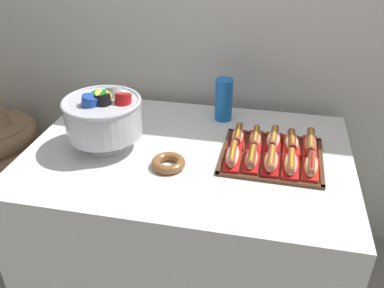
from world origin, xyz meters
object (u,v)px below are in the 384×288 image
at_px(floor_vase, 6,175).
at_px(buffet_table, 188,218).
at_px(hot_dog_4, 311,166).
at_px(hot_dog_9, 310,143).
at_px(hot_dog_5, 238,136).
at_px(hot_dog_7, 273,140).
at_px(hot_dog_1, 252,159).
at_px(hot_dog_2, 271,161).
at_px(cup_stack, 224,100).
at_px(hot_dog_8, 292,142).
at_px(hot_dog_6, 255,139).
at_px(donut, 168,163).
at_px(hot_dog_3, 291,164).
at_px(serving_tray, 271,157).
at_px(punch_bowl, 104,116).
at_px(hot_dog_0, 233,156).

bearing_deg(floor_vase, buffet_table, -12.60).
xyz_separation_m(hot_dog_4, hot_dog_9, (0.00, 0.16, 0.00)).
height_order(hot_dog_5, hot_dog_7, hot_dog_7).
bearing_deg(floor_vase, hot_dog_1, -12.55).
height_order(floor_vase, hot_dog_4, floor_vase).
relative_size(hot_dog_2, cup_stack, 0.84).
relative_size(floor_vase, hot_dog_8, 7.69).
distance_m(hot_dog_6, donut, 0.40).
height_order(hot_dog_4, hot_dog_8, same).
bearing_deg(hot_dog_3, hot_dog_4, -1.12).
xyz_separation_m(serving_tray, hot_dog_3, (0.07, -0.08, 0.03)).
relative_size(hot_dog_4, hot_dog_8, 1.01).
relative_size(serving_tray, hot_dog_2, 2.43).
distance_m(buffet_table, hot_dog_1, 0.49).
xyz_separation_m(hot_dog_2, hot_dog_6, (-0.07, 0.17, -0.00)).
bearing_deg(floor_vase, hot_dog_3, -11.48).
distance_m(floor_vase, hot_dog_1, 1.53).
relative_size(hot_dog_1, hot_dog_2, 0.94).
xyz_separation_m(hot_dog_1, hot_dog_5, (-0.07, 0.17, 0.00)).
relative_size(hot_dog_5, cup_stack, 0.77).
relative_size(buffet_table, hot_dog_3, 7.78).
bearing_deg(hot_dog_4, floor_vase, 168.99).
bearing_deg(punch_bowl, hot_dog_1, -1.94).
relative_size(hot_dog_1, cup_stack, 0.79).
distance_m(hot_dog_2, punch_bowl, 0.69).
bearing_deg(floor_vase, hot_dog_6, -6.00).
bearing_deg(hot_dog_9, donut, -157.05).
height_order(hot_dog_4, cup_stack, cup_stack).
bearing_deg(buffet_table, donut, -110.86).
bearing_deg(floor_vase, serving_tray, -8.90).
xyz_separation_m(buffet_table, hot_dog_0, (0.19, -0.06, 0.40)).
bearing_deg(hot_dog_8, serving_tray, -133.39).
bearing_deg(hot_dog_8, hot_dog_7, 178.88).
xyz_separation_m(serving_tray, cup_stack, (-0.24, 0.30, 0.10)).
relative_size(hot_dog_7, donut, 1.32).
bearing_deg(buffet_table, hot_dog_7, 16.79).
height_order(hot_dog_9, donut, hot_dog_9).
height_order(punch_bowl, donut, punch_bowl).
bearing_deg(donut, hot_dog_0, 16.54).
xyz_separation_m(buffet_table, hot_dog_5, (0.20, 0.11, 0.40)).
relative_size(buffet_table, floor_vase, 1.08).
distance_m(floor_vase, serving_tray, 1.57).
distance_m(floor_vase, cup_stack, 1.37).
distance_m(floor_vase, hot_dog_4, 1.74).
bearing_deg(hot_dog_9, punch_bowl, -170.51).
relative_size(hot_dog_3, punch_bowl, 0.54).
bearing_deg(hot_dog_4, hot_dog_9, 88.88).
distance_m(hot_dog_3, hot_dog_7, 0.18).
distance_m(hot_dog_1, punch_bowl, 0.62).
bearing_deg(hot_dog_9, floor_vase, 174.66).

